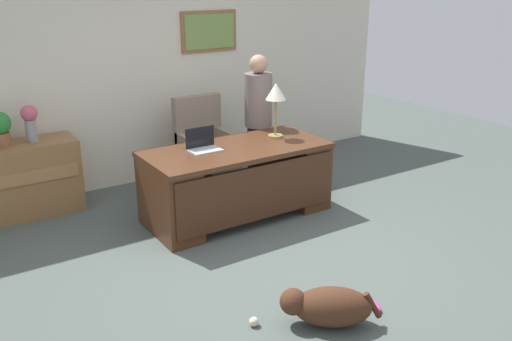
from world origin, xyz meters
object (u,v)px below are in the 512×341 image
Objects in this scene: dog_toy_ball at (254,322)px; dog_toy_plush at (374,305)px; person_standing at (258,121)px; laptop at (203,144)px; armchair at (204,148)px; dog_lying at (328,306)px; credenza at (0,184)px; desk at (238,179)px; desk_lamp at (276,95)px; vase_with_flowers at (30,120)px.

dog_toy_plush is at bearing -18.89° from dog_toy_ball.
person_standing is 4.97× the size of laptop.
armchair is 0.69× the size of person_standing.
credenza is at bearing 116.16° from dog_lying.
desk reaches higher than dog_toy_ball.
armchair is 1.65× the size of dog_lying.
person_standing reaches higher than desk_lamp.
dog_toy_ball is at bearing 148.96° from dog_lying.
laptop is at bearing 72.21° from dog_toy_ball.
dog_lying is 1.71× the size of vase_with_flowers.
armchair is at bearing 115.65° from desk_lamp.
desk_lamp reaches higher than dog_lying.
vase_with_flowers is 3.90m from dog_toy_plush.
armchair is 1.03m from laptop.
credenza reaches higher than desk.
laptop is at bearing 98.04° from dog_toy_plush.
laptop is (-0.99, -0.48, 0.00)m from person_standing.
credenza is (-2.11, 1.30, -0.02)m from desk.
vase_with_flowers is 2.16× the size of dog_toy_plush.
dog_lying is at bearing -113.16° from person_standing.
desk_lamp is at bearing -102.11° from person_standing.
armchair is 2.81× the size of vase_with_flowers.
laptop is (-0.33, 0.14, 0.40)m from desk.
vase_with_flowers reaches higher than credenza.
dog_toy_ball is (-0.94, -1.74, -0.38)m from desk.
desk is at bearing -167.85° from desk_lamp.
vase_with_flowers is at bearing 152.58° from desk_lamp.
vase_with_flowers is (-2.39, 0.68, 0.21)m from person_standing.
dog_toy_plush is (0.45, -0.03, -0.13)m from dog_lying.
dog_toy_ball is at bearing -75.41° from vase_with_flowers.
person_standing reaches higher than dog_toy_ball.
laptop is 0.82× the size of vase_with_flowers.
desk_lamp is at bearing -27.42° from vase_with_flowers.
dog_toy_ball is (-0.46, 0.28, -0.12)m from dog_lying.
armchair is at bearing 144.67° from person_standing.
dog_lying is at bearing 175.72° from dog_toy_plush.
person_standing is at bearing 66.84° from dog_lying.
armchair is 3.10m from dog_lying.
person_standing is at bearing -35.33° from armchair.
vase_with_flowers is at bearing 116.95° from dog_toy_plush.
desk_lamp reaches higher than dog_toy_plush.
laptop is 2.36m from dog_toy_plush.
armchair is (2.23, -0.30, 0.09)m from credenza.
person_standing is at bearing 75.74° from dog_toy_plush.
credenza is 1.46× the size of armchair.
laptop reaches higher than dog_lying.
person_standing is 1.10m from laptop.
armchair is 3.41× the size of laptop.
dog_toy_ball is at bearing -69.00° from credenza.
credenza is 21.91× the size of dog_toy_ball.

